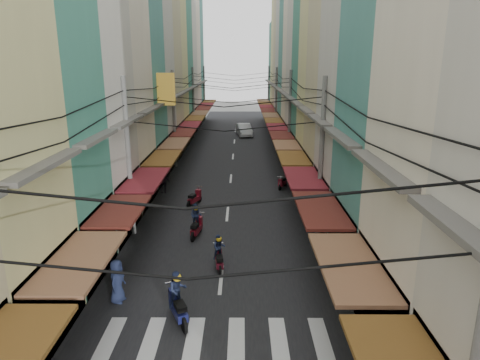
{
  "coord_description": "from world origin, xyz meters",
  "views": [
    {
      "loc": [
        0.88,
        -18.19,
        8.89
      ],
      "look_at": [
        0.76,
        5.13,
        2.38
      ],
      "focal_mm": 32.0,
      "sensor_mm": 36.0,
      "label": 1
    }
  ],
  "objects_px": {
    "bicycle": "(369,293)",
    "market_umbrella": "(404,238)",
    "white_car": "(244,136)",
    "traffic_sign": "(355,251)"
  },
  "relations": [
    {
      "from": "bicycle",
      "to": "market_umbrella",
      "type": "height_order",
      "value": "market_umbrella"
    },
    {
      "from": "white_car",
      "to": "market_umbrella",
      "type": "distance_m",
      "value": 37.27
    },
    {
      "from": "white_car",
      "to": "bicycle",
      "type": "distance_m",
      "value": 37.25
    },
    {
      "from": "white_car",
      "to": "market_umbrella",
      "type": "relative_size",
      "value": 2.03
    },
    {
      "from": "white_car",
      "to": "traffic_sign",
      "type": "xyz_separation_m",
      "value": [
        3.97,
        -37.45,
        2.05
      ]
    },
    {
      "from": "traffic_sign",
      "to": "market_umbrella",
      "type": "bearing_deg",
      "value": 19.47
    },
    {
      "from": "white_car",
      "to": "bicycle",
      "type": "relative_size",
      "value": 3.49
    },
    {
      "from": "market_umbrella",
      "to": "white_car",
      "type": "bearing_deg",
      "value": 99.4
    },
    {
      "from": "bicycle",
      "to": "traffic_sign",
      "type": "xyz_separation_m",
      "value": [
        -0.85,
        -0.51,
        2.05
      ]
    },
    {
      "from": "white_car",
      "to": "market_umbrella",
      "type": "xyz_separation_m",
      "value": [
        6.08,
        -36.7,
        2.25
      ]
    }
  ]
}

